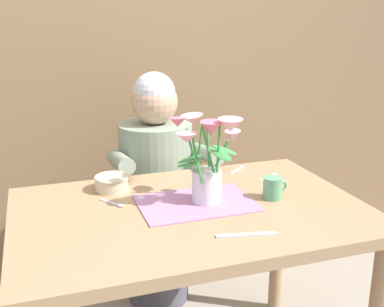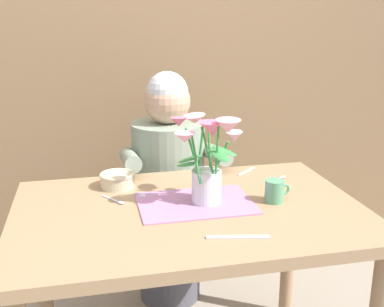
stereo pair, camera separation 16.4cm
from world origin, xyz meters
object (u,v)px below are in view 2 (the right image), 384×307
(flower_vase, at_px, (207,156))
(dinner_knife, at_px, (238,237))
(coffee_cup, at_px, (275,191))
(seated_person, at_px, (169,192))
(ceramic_bowl, at_px, (117,180))

(flower_vase, xyz_separation_m, dinner_knife, (0.02, -0.29, -0.17))
(flower_vase, distance_m, coffee_cup, 0.27)
(seated_person, bearing_deg, ceramic_bowl, -130.15)
(flower_vase, height_order, dinner_knife, flower_vase)
(seated_person, xyz_separation_m, coffee_cup, (0.27, -0.63, 0.22))
(ceramic_bowl, distance_m, coffee_cup, 0.60)
(dinner_knife, bearing_deg, flower_vase, 105.83)
(coffee_cup, bearing_deg, dinner_knife, -131.50)
(ceramic_bowl, relative_size, dinner_knife, 0.72)
(flower_vase, distance_m, ceramic_bowl, 0.40)
(dinner_knife, xyz_separation_m, coffee_cup, (0.21, 0.24, 0.04))
(flower_vase, bearing_deg, dinner_knife, -85.80)
(flower_vase, relative_size, dinner_knife, 1.68)
(seated_person, xyz_separation_m, flower_vase, (0.04, -0.58, 0.35))
(coffee_cup, bearing_deg, ceramic_bowl, 153.06)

